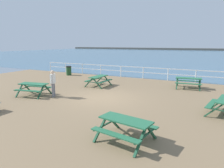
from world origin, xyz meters
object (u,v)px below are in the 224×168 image
(picnic_table_mid_centre, at_px, (125,124))
(picnic_table_far_right, at_px, (98,79))
(picnic_table_far_left, at_px, (34,86))
(litter_bin, at_px, (69,71))
(visitor, at_px, (53,82))
(picnic_table_seaward, at_px, (188,80))

(picnic_table_mid_centre, relative_size, picnic_table_far_right, 1.10)
(picnic_table_far_left, distance_m, picnic_table_far_right, 4.89)
(picnic_table_mid_centre, xyz_separation_m, litter_bin, (-10.90, 10.75, -0.10))
(picnic_table_mid_centre, height_order, picnic_table_far_left, same)
(litter_bin, bearing_deg, picnic_table_mid_centre, -44.61)
(picnic_table_mid_centre, xyz_separation_m, picnic_table_far_right, (-5.37, 7.40, 0.00))
(picnic_table_mid_centre, bearing_deg, litter_bin, 144.88)
(visitor, bearing_deg, picnic_table_mid_centre, -46.90)
(picnic_table_far_right, height_order, visitor, visitor)
(picnic_table_seaward, xyz_separation_m, litter_bin, (-11.87, 1.05, -0.10))
(picnic_table_mid_centre, distance_m, picnic_table_far_left, 8.19)
(picnic_table_far_right, distance_m, visitor, 4.16)
(picnic_table_mid_centre, bearing_deg, picnic_table_seaward, 93.77)
(litter_bin, bearing_deg, picnic_table_seaward, -5.04)
(picnic_table_seaward, bearing_deg, litter_bin, 168.88)
(picnic_table_far_right, xyz_separation_m, picnic_table_seaward, (6.33, 2.30, 0.00))
(picnic_table_far_left, xyz_separation_m, litter_bin, (-3.30, 7.70, -0.10))
(visitor, xyz_separation_m, litter_bin, (-4.66, 7.40, -0.47))
(picnic_table_seaward, relative_size, visitor, 1.17)
(picnic_table_seaward, bearing_deg, picnic_table_mid_centre, -101.78)
(picnic_table_far_left, bearing_deg, picnic_table_far_right, 51.81)
(picnic_table_far_left, distance_m, picnic_table_seaward, 10.85)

